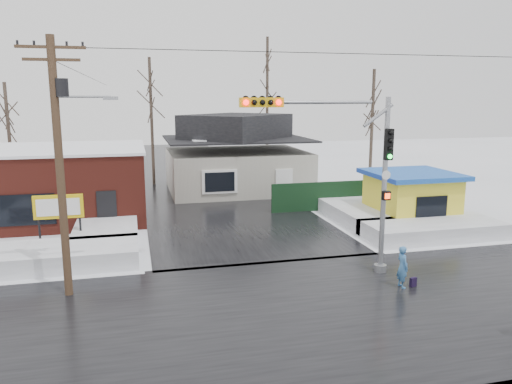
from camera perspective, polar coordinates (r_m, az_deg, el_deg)
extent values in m
plane|color=white|center=(17.05, 6.53, -13.49)|extent=(120.00, 120.00, 0.00)
cube|color=black|center=(17.04, 6.53, -13.46)|extent=(10.00, 120.00, 0.02)
cube|color=black|center=(17.04, 6.53, -13.46)|extent=(120.00, 10.00, 0.02)
cube|color=white|center=(22.77, -22.17, -6.83)|extent=(7.00, 3.00, 0.80)
cube|color=white|center=(26.80, 19.54, -4.05)|extent=(7.00, 3.00, 0.80)
cube|color=white|center=(27.37, -16.58, -3.57)|extent=(3.00, 8.00, 0.80)
cube|color=white|center=(30.07, 11.12, -2.03)|extent=(3.00, 8.00, 0.80)
cylinder|color=gray|center=(20.25, 14.43, 0.54)|extent=(0.20, 0.20, 7.00)
cylinder|color=gray|center=(21.09, 14.00, -8.44)|extent=(0.50, 0.50, 0.30)
cylinder|color=gray|center=(18.70, 6.66, 10.15)|extent=(4.60, 0.14, 0.14)
cube|color=gold|center=(18.10, 0.62, 10.20)|extent=(1.60, 0.28, 0.35)
sphere|color=#FF0C0C|center=(17.80, -1.14, 10.19)|extent=(0.20, 0.20, 0.20)
sphere|color=#FF0C0C|center=(18.10, 2.62, 10.19)|extent=(0.20, 0.20, 0.20)
cube|color=black|center=(19.85, 14.94, 5.27)|extent=(0.30, 0.22, 1.20)
sphere|color=#0CE533|center=(19.78, 15.07, 3.94)|extent=(0.18, 0.18, 0.18)
cube|color=black|center=(20.13, 14.66, -0.40)|extent=(0.30, 0.20, 0.35)
cylinder|color=#382619|center=(18.36, -21.49, 2.25)|extent=(0.28, 0.28, 9.00)
cube|color=#382619|center=(18.25, -22.42, 15.08)|extent=(2.20, 0.10, 0.10)
cube|color=#382619|center=(18.22, -22.32, 13.83)|extent=(1.80, 0.10, 0.10)
cylinder|color=black|center=(18.15, -21.32, 11.06)|extent=(0.44, 0.44, 0.60)
cylinder|color=gray|center=(18.08, -19.18, 10.25)|extent=(1.80, 0.08, 0.08)
cube|color=gray|center=(18.03, -16.28, 10.25)|extent=(0.50, 0.22, 0.12)
cube|color=maroon|center=(31.40, -23.73, 0.77)|extent=(12.00, 8.00, 4.00)
cube|color=white|center=(31.14, -24.02, 4.48)|extent=(12.20, 8.20, 0.15)
cube|color=black|center=(27.63, -25.00, -1.88)|extent=(3.00, 0.08, 1.60)
cube|color=black|center=(27.19, -16.66, -2.15)|extent=(1.00, 0.08, 2.20)
cylinder|color=black|center=(25.16, -23.50, -4.11)|extent=(0.10, 0.10, 1.80)
cylinder|color=black|center=(24.91, -19.41, -3.96)|extent=(0.10, 0.10, 1.80)
cube|color=gold|center=(24.78, -21.64, -1.57)|extent=(2.20, 0.18, 1.10)
cube|color=white|center=(24.67, -21.67, -1.63)|extent=(1.90, 0.02, 0.80)
cube|color=#B0AD9F|center=(37.69, -2.23, 2.46)|extent=(10.00, 8.00, 3.00)
cube|color=black|center=(37.42, -2.25, 6.10)|extent=(10.40, 8.40, 0.12)
pyramid|color=black|center=(37.35, -2.26, 7.56)|extent=(9.00, 7.00, 1.80)
cube|color=maroon|center=(39.08, 2.08, 7.77)|extent=(0.70, 0.70, 1.40)
cube|color=white|center=(33.41, -4.17, 1.18)|extent=(2.40, 0.12, 1.60)
cube|color=yellow|center=(29.32, 17.27, -0.85)|extent=(4.00, 4.00, 2.60)
cube|color=#172EAE|center=(29.08, 17.43, 1.95)|extent=(4.60, 4.60, 0.25)
cube|color=black|center=(27.65, 19.42, -1.68)|extent=(1.80, 0.06, 1.20)
cube|color=black|center=(31.55, 8.80, -0.42)|extent=(8.00, 0.12, 1.80)
cylinder|color=#332821|center=(40.60, -11.83, 7.81)|extent=(0.24, 0.24, 10.00)
cylinder|color=#332821|center=(44.07, 1.29, 9.56)|extent=(0.24, 0.24, 12.00)
cylinder|color=#332821|center=(38.80, 13.09, 6.88)|extent=(0.24, 0.24, 9.00)
cylinder|color=#332821|center=(39.55, -26.35, 5.39)|extent=(0.24, 0.24, 8.00)
imported|color=teal|center=(19.44, 16.40, -8.25)|extent=(0.38, 0.58, 1.58)
cube|color=black|center=(19.81, 17.51, -9.84)|extent=(0.30, 0.20, 0.35)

